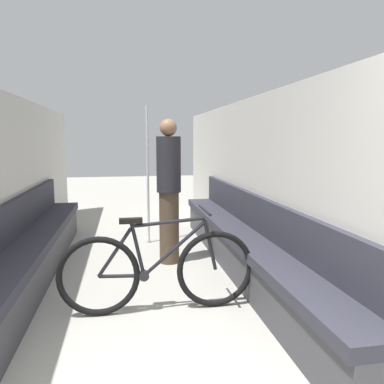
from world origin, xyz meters
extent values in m
cube|color=beige|center=(1.43, 2.89, 1.03)|extent=(0.10, 8.97, 2.05)
cube|color=#3D3D42|center=(-1.16, 3.05, 0.20)|extent=(0.37, 4.83, 0.40)
cube|color=#2D2D38|center=(-1.16, 3.05, 0.45)|extent=(0.44, 4.83, 0.10)
cube|color=#2D2D38|center=(-1.34, 3.05, 0.70)|extent=(0.07, 4.83, 0.40)
cube|color=#3D3D42|center=(1.16, 3.05, 0.20)|extent=(0.37, 4.83, 0.40)
cube|color=#2D2D38|center=(1.16, 3.05, 0.45)|extent=(0.44, 4.83, 0.10)
cube|color=#2D2D38|center=(1.34, 3.05, 0.70)|extent=(0.07, 4.83, 0.40)
torus|color=black|center=(-0.40, 2.26, 0.36)|extent=(0.72, 0.06, 0.72)
torus|color=black|center=(0.64, 2.26, 0.36)|extent=(0.72, 0.06, 0.72)
cylinder|color=black|center=(-0.21, 2.26, 0.35)|extent=(0.39, 0.03, 0.05)
cylinder|color=black|center=(-0.26, 2.26, 0.57)|extent=(0.31, 0.03, 0.44)
cylinder|color=black|center=(-0.06, 2.26, 0.59)|extent=(0.14, 0.03, 0.51)
cylinder|color=black|center=(0.26, 2.26, 0.57)|extent=(0.57, 0.03, 0.49)
cylinder|color=black|center=(0.21, 2.26, 0.82)|extent=(0.66, 0.03, 0.08)
cylinder|color=black|center=(0.59, 2.26, 0.59)|extent=(0.14, 0.03, 0.47)
cylinder|color=black|center=(-0.01, 2.26, 0.34)|extent=(0.09, 0.06, 0.09)
cube|color=black|center=(-0.11, 2.26, 0.84)|extent=(0.20, 0.07, 0.04)
cylinder|color=black|center=(0.54, 2.26, 0.92)|extent=(0.02, 0.46, 0.02)
cylinder|color=gray|center=(0.18, 4.57, 0.01)|extent=(0.08, 0.08, 0.01)
cylinder|color=silver|center=(0.18, 4.57, 1.02)|extent=(0.04, 0.04, 2.03)
cylinder|color=#473828|center=(0.38, 3.61, 0.45)|extent=(0.25, 0.25, 0.90)
cylinder|color=#232328|center=(0.38, 3.61, 1.24)|extent=(0.30, 0.30, 0.68)
sphere|color=#936B4C|center=(0.38, 3.61, 1.68)|extent=(0.21, 0.21, 0.21)
camera|label=1|loc=(-0.16, -0.95, 1.54)|focal=35.00mm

